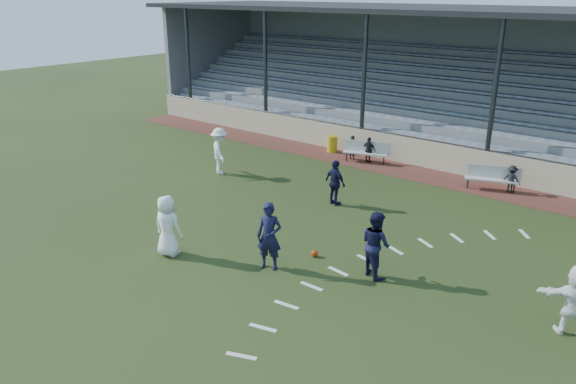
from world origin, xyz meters
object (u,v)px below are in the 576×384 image
at_px(bench_left, 367,150).
at_px(football, 315,253).
at_px(player_white_lead, 168,226).
at_px(player_navy_lead, 269,236).
at_px(trash_bin, 332,144).
at_px(bench_right, 493,176).

distance_m(bench_left, football, 9.88).
distance_m(player_white_lead, player_navy_lead, 3.11).
bearing_deg(player_navy_lead, trash_bin, 93.26).
xyz_separation_m(bench_left, player_navy_lead, (3.29, -10.45, 0.39)).
distance_m(bench_right, football, 9.23).
bearing_deg(bench_left, player_navy_lead, -91.59).
height_order(bench_right, trash_bin, bench_right).
bearing_deg(bench_left, trash_bin, 150.40).
bearing_deg(bench_right, bench_left, 158.38).
relative_size(football, player_navy_lead, 0.10).
bearing_deg(player_white_lead, player_navy_lead, -169.48).
bearing_deg(player_navy_lead, player_white_lead, -179.99).
height_order(trash_bin, football, trash_bin).
relative_size(bench_left, player_navy_lead, 1.04).
distance_m(bench_left, trash_bin, 2.22).
relative_size(bench_right, player_white_lead, 1.09).
height_order(bench_right, football, bench_right).
xyz_separation_m(bench_right, player_white_lead, (-5.31, -11.62, 0.34)).
distance_m(bench_right, player_navy_lead, 10.67).
height_order(player_white_lead, player_navy_lead, player_navy_lead).
xyz_separation_m(bench_right, player_navy_lead, (-2.46, -10.38, 0.39)).
bearing_deg(trash_bin, player_white_lead, -77.80).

